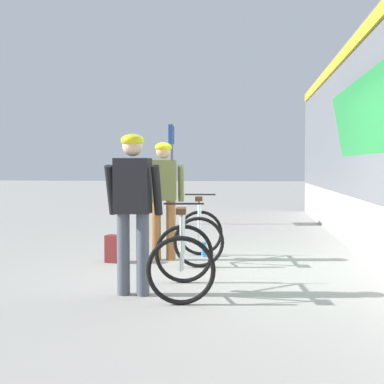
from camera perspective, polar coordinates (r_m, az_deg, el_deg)
name	(u,v)px	position (r m, az deg, el deg)	size (l,w,h in m)	color
ground_plane	(243,270)	(7.33, 5.50, -8.32)	(80.00, 80.00, 0.00)	gray
cyclist_near_in_olive	(163,190)	(7.96, -3.07, 0.22)	(0.63, 0.35, 1.76)	#935B2D
cyclist_far_in_dark	(133,199)	(5.83, -6.34, -0.77)	(0.62, 0.33, 1.76)	#4C515B
bicycle_near_white	(199,234)	(7.92, 0.80, -4.53)	(0.78, 1.12, 0.99)	black
bicycle_far_silver	(182,257)	(5.96, -1.02, -6.99)	(0.80, 1.13, 0.99)	black
backpack_on_platform	(116,249)	(7.92, -8.15, -6.03)	(0.28, 0.18, 0.40)	maroon
water_bottle_near_the_bikes	(204,249)	(8.34, 1.26, -6.14)	(0.08, 0.08, 0.23)	#338CCC
platform_sign_post	(171,157)	(12.79, -2.22, 3.78)	(0.08, 0.70, 2.40)	#595B60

